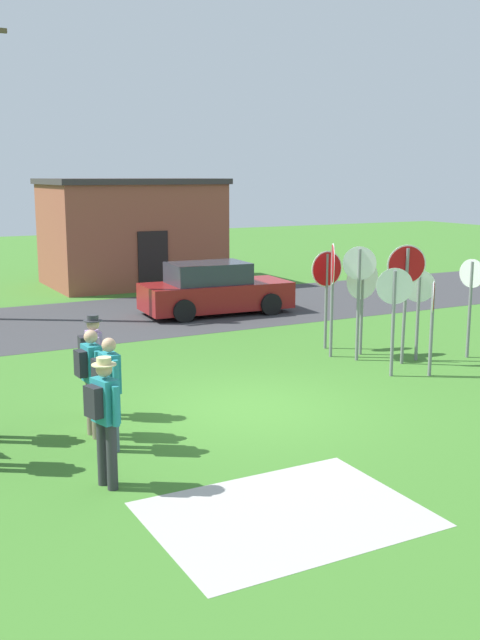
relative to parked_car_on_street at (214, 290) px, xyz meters
name	(u,v)px	position (x,y,z in m)	size (l,w,h in m)	color
ground_plane	(247,408)	(-3.48, -8.42, -0.69)	(80.00, 80.00, 0.00)	#3D7528
street_asphalt	(92,320)	(-3.48, 0.70, -0.68)	(60.00, 6.40, 0.01)	#38383A
concrete_path	(285,514)	(-5.05, -12.24, -0.69)	(3.20, 2.40, 0.01)	#ADAAA3
building_background	(131,232)	(-0.01, 6.94, 1.26)	(6.19, 4.45, 3.88)	brown
parked_car_on_street	(214,290)	(0.00, 0.00, 0.00)	(4.41, 2.24, 1.51)	maroon
stop_sign_center_cluster	(327,282)	(0.33, -5.25, 0.89)	(0.84, 0.07, 2.29)	slate
stop_sign_leaning_left	(394,303)	(0.11, -7.91, 0.81)	(0.64, 0.38, 2.20)	slate
stop_sign_rear_right	(418,300)	(1.44, -7.13, 0.66)	(0.58, 0.42, 1.99)	slate
stop_sign_leaning_right	(359,284)	(0.29, -6.51, 1.01)	(0.57, 0.46, 2.50)	slate
stop_sign_tallest	(471,292)	(2.62, -7.47, 0.78)	(0.14, 0.62, 2.20)	slate
stop_sign_nearest	(332,278)	(-0.03, -5.98, 1.08)	(0.47, 0.78, 2.54)	slate
stop_sign_far_back	(362,289)	(0.69, -6.11, 0.80)	(0.90, 0.07, 2.16)	slate
stop_sign_rear_left	(432,313)	(0.81, -8.26, 0.61)	(0.44, 0.47, 1.94)	slate
stop_sign_low_front	(406,282)	(0.95, -7.27, 1.09)	(0.81, 0.34, 2.57)	slate
person_in_dark_shirt	(93,358)	(-5.95, -7.59, 0.32)	(0.41, 0.57, 1.74)	#7A6B56
person_with_sunhat	(104,413)	(-6.68, -10.47, 0.32)	(0.42, 0.55, 1.74)	#2D2D33
person_on_left	(109,385)	(-6.20, -9.18, 0.29)	(0.36, 0.57, 1.69)	#4C5670
person_in_teal	(91,375)	(-6.27, -8.52, 0.29)	(0.37, 0.57, 1.69)	#7A6B56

